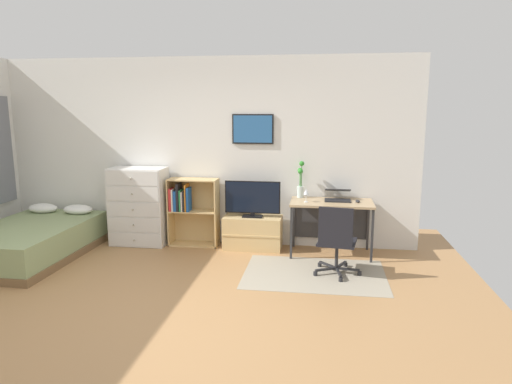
# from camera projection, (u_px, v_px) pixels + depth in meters

# --- Properties ---
(ground_plane) EXTENTS (7.20, 7.20, 0.00)m
(ground_plane) POSITION_uv_depth(u_px,v_px,m) (147.00, 310.00, 4.55)
(ground_plane) COLOR #A87A4C
(wall_back_with_posters) EXTENTS (6.12, 0.09, 2.70)m
(wall_back_with_posters) POSITION_uv_depth(u_px,v_px,m) (206.00, 152.00, 6.67)
(wall_back_with_posters) COLOR silver
(wall_back_with_posters) RESTS_ON ground_plane
(area_rug) EXTENTS (1.70, 1.20, 0.01)m
(area_rug) POSITION_uv_depth(u_px,v_px,m) (314.00, 274.00, 5.54)
(area_rug) COLOR #9E937F
(area_rug) RESTS_ON ground_plane
(bed) EXTENTS (1.30, 2.02, 0.57)m
(bed) POSITION_uv_depth(u_px,v_px,m) (31.00, 240.00, 6.14)
(bed) COLOR brown
(bed) RESTS_ON ground_plane
(dresser) EXTENTS (0.81, 0.46, 1.13)m
(dresser) POSITION_uv_depth(u_px,v_px,m) (139.00, 206.00, 6.68)
(dresser) COLOR silver
(dresser) RESTS_ON ground_plane
(bookshelf) EXTENTS (0.71, 0.30, 0.98)m
(bookshelf) POSITION_uv_depth(u_px,v_px,m) (189.00, 207.00, 6.64)
(bookshelf) COLOR tan
(bookshelf) RESTS_ON ground_plane
(tv_stand) EXTENTS (0.82, 0.41, 0.47)m
(tv_stand) POSITION_uv_depth(u_px,v_px,m) (253.00, 232.00, 6.52)
(tv_stand) COLOR tan
(tv_stand) RESTS_ON ground_plane
(television) EXTENTS (0.78, 0.16, 0.51)m
(television) POSITION_uv_depth(u_px,v_px,m) (253.00, 199.00, 6.41)
(television) COLOR black
(television) RESTS_ON tv_stand
(desk) EXTENTS (1.10, 0.62, 0.74)m
(desk) POSITION_uv_depth(u_px,v_px,m) (331.00, 210.00, 6.27)
(desk) COLOR tan
(desk) RESTS_ON ground_plane
(office_chair) EXTENTS (0.58, 0.58, 0.86)m
(office_chair) POSITION_uv_depth(u_px,v_px,m) (336.00, 239.00, 5.41)
(office_chair) COLOR #232326
(office_chair) RESTS_ON ground_plane
(laptop) EXTENTS (0.35, 0.38, 0.16)m
(laptop) POSITION_uv_depth(u_px,v_px,m) (338.00, 196.00, 6.26)
(laptop) COLOR black
(laptop) RESTS_ON desk
(computer_mouse) EXTENTS (0.06, 0.10, 0.03)m
(computer_mouse) POSITION_uv_depth(u_px,v_px,m) (358.00, 201.00, 6.11)
(computer_mouse) COLOR #262628
(computer_mouse) RESTS_ON desk
(bamboo_vase) EXTENTS (0.09, 0.10, 0.52)m
(bamboo_vase) POSITION_uv_depth(u_px,v_px,m) (300.00, 182.00, 6.40)
(bamboo_vase) COLOR silver
(bamboo_vase) RESTS_ON desk
(wine_glass) EXTENTS (0.07, 0.07, 0.18)m
(wine_glass) POSITION_uv_depth(u_px,v_px,m) (306.00, 192.00, 6.11)
(wine_glass) COLOR silver
(wine_glass) RESTS_ON desk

